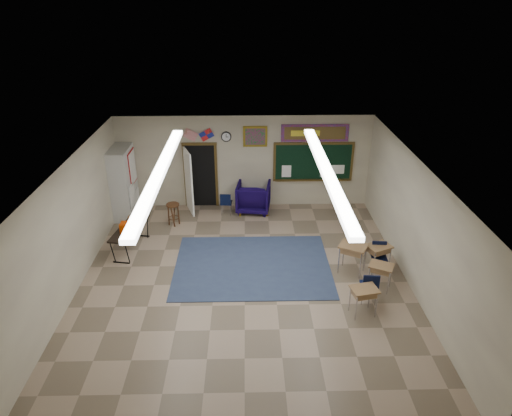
{
  "coord_description": "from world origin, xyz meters",
  "views": [
    {
      "loc": [
        0.07,
        -9.19,
        6.53
      ],
      "look_at": [
        0.31,
        1.5,
        1.33
      ],
      "focal_mm": 32.0,
      "sensor_mm": 36.0,
      "label": 1
    }
  ],
  "objects_px": {
    "wingback_armchair": "(253,197)",
    "student_desk_front_right": "(378,256)",
    "folding_table": "(131,237)",
    "student_desk_front_left": "(352,257)",
    "wooden_stool": "(173,214)"
  },
  "relations": [
    {
      "from": "wingback_armchair",
      "to": "student_desk_front_right",
      "type": "bearing_deg",
      "value": 139.03
    },
    {
      "from": "student_desk_front_left",
      "to": "student_desk_front_right",
      "type": "relative_size",
      "value": 1.12
    },
    {
      "from": "student_desk_front_right",
      "to": "folding_table",
      "type": "relative_size",
      "value": 0.42
    },
    {
      "from": "wingback_armchair",
      "to": "folding_table",
      "type": "bearing_deg",
      "value": 42.45
    },
    {
      "from": "wingback_armchair",
      "to": "student_desk_front_right",
      "type": "height_order",
      "value": "wingback_armchair"
    },
    {
      "from": "folding_table",
      "to": "wooden_stool",
      "type": "height_order",
      "value": "folding_table"
    },
    {
      "from": "folding_table",
      "to": "wooden_stool",
      "type": "bearing_deg",
      "value": 66.02
    },
    {
      "from": "student_desk_front_right",
      "to": "folding_table",
      "type": "distance_m",
      "value": 6.58
    },
    {
      "from": "student_desk_front_right",
      "to": "folding_table",
      "type": "xyz_separation_m",
      "value": [
        -6.48,
        1.14,
        -0.03
      ]
    },
    {
      "from": "student_desk_front_left",
      "to": "folding_table",
      "type": "bearing_deg",
      "value": -164.12
    },
    {
      "from": "student_desk_front_right",
      "to": "wooden_stool",
      "type": "xyz_separation_m",
      "value": [
        -5.51,
        2.58,
        -0.04
      ]
    },
    {
      "from": "student_desk_front_left",
      "to": "wingback_armchair",
      "type": "bearing_deg",
      "value": 151.74
    },
    {
      "from": "student_desk_front_right",
      "to": "wooden_stool",
      "type": "height_order",
      "value": "student_desk_front_right"
    },
    {
      "from": "wingback_armchair",
      "to": "folding_table",
      "type": "distance_m",
      "value": 4.13
    },
    {
      "from": "student_desk_front_right",
      "to": "wingback_armchair",
      "type": "bearing_deg",
      "value": 106.84
    }
  ]
}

